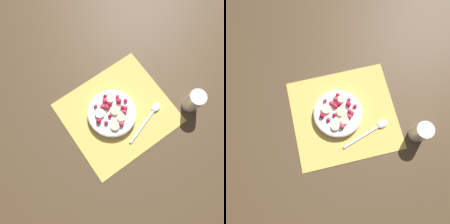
{
  "view_description": "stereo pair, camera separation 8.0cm",
  "coord_description": "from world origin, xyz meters",
  "views": [
    {
      "loc": [
        -0.14,
        -0.16,
        0.81
      ],
      "look_at": [
        -0.02,
        0.01,
        0.04
      ],
      "focal_mm": 35.0,
      "sensor_mm": 36.0,
      "label": 1
    },
    {
      "loc": [
        -0.07,
        -0.2,
        0.81
      ],
      "look_at": [
        -0.02,
        0.01,
        0.04
      ],
      "focal_mm": 35.0,
      "sensor_mm": 36.0,
      "label": 2
    }
  ],
  "objects": [
    {
      "name": "placemat",
      "position": [
        0.0,
        0.0,
        0.0
      ],
      "size": [
        0.39,
        0.35,
        0.01
      ],
      "color": "#E0B251",
      "rests_on": "ground_plane"
    },
    {
      "name": "drinking_glass",
      "position": [
        0.25,
        -0.13,
        0.05
      ],
      "size": [
        0.06,
        0.06,
        0.1
      ],
      "color": "white",
      "rests_on": "ground_plane"
    },
    {
      "name": "fruit_bowl",
      "position": [
        -0.02,
        0.01,
        0.02
      ],
      "size": [
        0.18,
        0.18,
        0.05
      ],
      "color": "white",
      "rests_on": "placemat"
    },
    {
      "name": "ground_plane",
      "position": [
        0.0,
        0.0,
        0.0
      ],
      "size": [
        3.0,
        3.0,
        0.0
      ],
      "primitive_type": "plane",
      "color": "#4C3823"
    },
    {
      "name": "spoon",
      "position": [
        0.1,
        -0.08,
        0.01
      ],
      "size": [
        0.19,
        0.08,
        0.01
      ],
      "rotation": [
        0.0,
        0.0,
        6.6
      ],
      "color": "silver",
      "rests_on": "placemat"
    }
  ]
}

